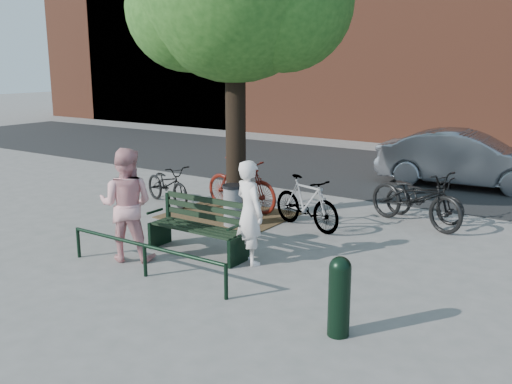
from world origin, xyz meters
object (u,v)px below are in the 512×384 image
Objects in this scene: person_right at (126,205)px; litter_bin at (233,205)px; person_left at (250,212)px; bicycle_c at (416,197)px; parked_car at (466,159)px; bollard at (339,294)px; park_bench at (200,225)px.

person_right reaches higher than litter_bin.
person_left is 3.83m from bicycle_c.
litter_bin is at bearing 151.05° from parked_car.
bollard is at bearing -38.58° from litter_bin.
litter_bin is at bearing 106.98° from park_bench.
bicycle_c is at bearing -88.56° from person_left.
park_bench is 1.24m from person_right.
person_right is 1.88× the size of bollard.
bollard is 5.03m from bicycle_c.
litter_bin is 0.39× the size of bicycle_c.
park_bench reaches higher than litter_bin.
litter_bin is (-0.48, 1.57, -0.06)m from park_bench.
person_left is at bearing -178.52° from person_right.
bicycle_c is at bearing 176.91° from parked_car.
person_right is (-0.77, -0.88, 0.43)m from park_bench.
litter_bin is (0.29, 2.45, -0.49)m from person_right.
park_bench is at bearing -73.02° from litter_bin.
bollard is (2.25, -1.43, -0.31)m from person_left.
bicycle_c is (2.40, 3.61, 0.08)m from park_bench.
parked_car is (-0.12, 4.12, 0.15)m from bicycle_c.
bicycle_c is 4.12m from parked_car.
person_right reaches higher than person_left.
parked_car is at bearing 65.80° from litter_bin.
park_bench is at bearing 28.06° from person_left.
person_right is 0.86× the size of bicycle_c.
bicycle_c is at bearing 56.32° from park_bench.
park_bench is 3.48m from bollard.
park_bench reaches higher than bollard.
litter_bin is at bearing 141.42° from bollard.
park_bench is 0.41× the size of parked_car.
park_bench is at bearing 165.36° from bicycle_c.
bicycle_c is at bearing 99.10° from bollard.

